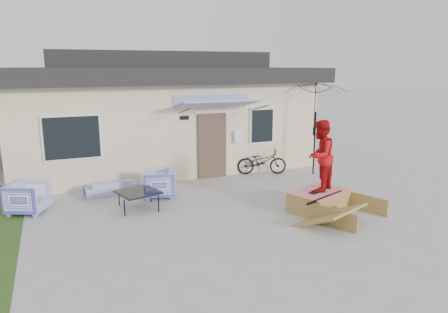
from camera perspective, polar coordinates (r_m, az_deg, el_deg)
name	(u,v)px	position (r m, az deg, el deg)	size (l,w,h in m)	color
ground	(243,231)	(9.25, 2.65, -10.28)	(90.00, 90.00, 0.00)	#A3A3A3
house	(155,109)	(16.20, -9.57, 6.49)	(10.80, 8.49, 4.10)	beige
loveseat	(110,185)	(12.13, -15.41, -3.77)	(1.44, 0.42, 0.56)	#393FB9
armchair_left	(28,196)	(11.29, -25.46, -4.94)	(0.84, 0.79, 0.87)	#393FB9
armchair_right	(159,182)	(11.56, -8.97, -3.51)	(0.83, 0.78, 0.85)	#393FB9
coffee_table	(138,200)	(10.77, -11.74, -5.89)	(0.94, 0.94, 0.46)	black
bicycle	(262,159)	(13.85, 5.26, -0.31)	(0.58, 1.65, 1.05)	black
patio_umbrella	(315,122)	(13.93, 12.50, 4.62)	(2.31, 2.19, 2.20)	black
skate_ramp	(319,201)	(10.74, 13.03, -5.95)	(1.45, 1.93, 0.48)	olive
skateboard	(318,190)	(10.69, 12.88, -4.55)	(0.75, 0.19, 0.05)	black
skater	(320,155)	(10.46, 13.12, 0.25)	(0.87, 0.67, 1.78)	#B10E0F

